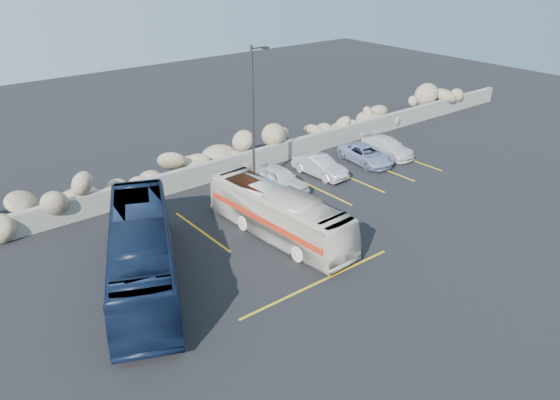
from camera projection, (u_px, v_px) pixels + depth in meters
ground at (340, 276)px, 22.90m from camera, size 90.00×90.00×0.00m
seawall at (193, 176)px, 31.13m from camera, size 60.00×0.40×1.20m
riprap_pile at (182, 159)px, 31.68m from camera, size 54.00×2.80×2.60m
parking_lines at (329, 202)px, 29.45m from camera, size 18.16×9.36×0.01m
lamppost at (254, 115)px, 29.22m from camera, size 1.14×0.18×8.00m
vintage_bus at (279, 214)px, 25.50m from camera, size 2.41×8.56×2.36m
tour_coach at (142, 253)px, 21.85m from camera, size 6.33×10.19×2.82m
car_a at (280, 179)px, 30.67m from camera, size 1.58×3.82×1.29m
car_b at (320, 166)px, 32.55m from camera, size 1.48×3.75×1.22m
car_c at (387, 147)px, 35.70m from camera, size 1.79×4.05×1.16m
car_d at (366, 155)px, 34.44m from camera, size 2.24×4.17×1.11m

